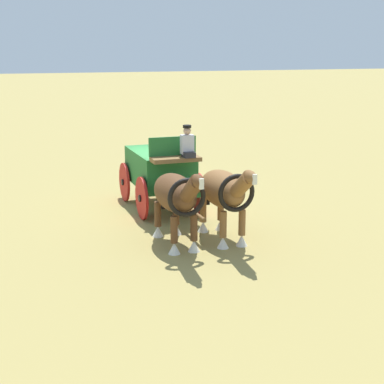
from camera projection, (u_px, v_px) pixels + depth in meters
name	position (u px, v px, depth m)	size (l,w,h in m)	color
ground_plane	(160.00, 207.00, 18.62)	(220.00, 220.00, 0.00)	#9E8C4C
show_wagon	(161.00, 170.00, 18.20)	(5.82, 2.01, 2.82)	#236B2D
draft_horse_near	(224.00, 192.00, 15.06)	(3.12, 1.00, 2.19)	brown
draft_horse_off	(177.00, 196.00, 14.64)	(3.14, 0.99, 2.18)	brown
sponsor_banner	(171.00, 159.00, 23.69)	(3.20, 0.06, 1.10)	silver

